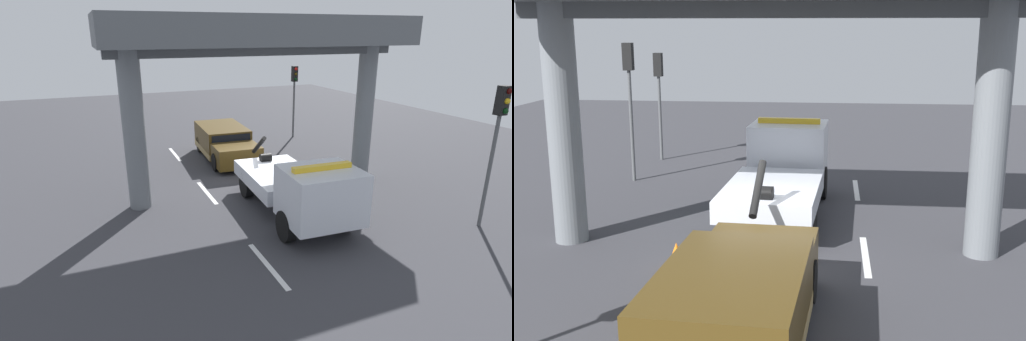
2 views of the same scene
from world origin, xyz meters
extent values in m
cube|color=#38383D|center=(0.00, 0.00, -0.05)|extent=(60.00, 40.00, 0.10)
cube|color=silver|center=(-6.00, -2.28, 0.00)|extent=(2.60, 0.16, 0.01)
cube|color=silver|center=(0.00, -2.28, 0.00)|extent=(2.60, 0.16, 0.01)
cube|color=silver|center=(6.00, -2.28, 0.00)|extent=(2.60, 0.16, 0.01)
cube|color=silver|center=(1.82, 0.06, 0.93)|extent=(3.97, 2.61, 0.55)
cube|color=silver|center=(5.14, -0.12, 1.48)|extent=(2.17, 2.41, 1.65)
cube|color=black|center=(5.76, -0.16, 1.84)|extent=(0.18, 2.21, 0.66)
cube|color=teal|center=(1.89, 1.27, 0.84)|extent=(3.64, 0.22, 0.20)
cylinder|color=black|center=(-0.37, 0.19, 1.66)|extent=(1.42, 0.26, 1.07)
cylinder|color=black|center=(0.44, 0.14, 1.32)|extent=(0.38, 0.47, 0.36)
cube|color=yellow|center=(5.14, -0.12, 2.38)|extent=(0.35, 1.93, 0.16)
cylinder|color=black|center=(5.00, 0.93, 0.50)|extent=(1.02, 0.38, 1.00)
cylinder|color=black|center=(4.89, -1.15, 0.50)|extent=(1.02, 0.38, 1.00)
cylinder|color=black|center=(1.11, 1.15, 0.50)|extent=(1.02, 0.38, 1.00)
cylinder|color=black|center=(1.00, -0.93, 0.50)|extent=(1.02, 0.38, 1.00)
cube|color=#4C3814|center=(-4.94, 0.04, 0.91)|extent=(3.57, 2.39, 1.35)
cube|color=#4C3814|center=(-2.35, -0.11, 0.71)|extent=(1.84, 2.21, 0.95)
cube|color=black|center=(-3.19, -0.06, 1.20)|extent=(0.17, 1.94, 0.59)
cube|color=#9E8451|center=(-4.94, 0.04, 0.41)|extent=(3.59, 2.41, 0.28)
cylinder|color=black|center=(-2.44, 0.86, 0.42)|extent=(0.85, 0.33, 0.84)
cylinder|color=black|center=(-2.55, -1.06, 0.42)|extent=(0.85, 0.33, 0.84)
cylinder|color=black|center=(-5.83, 1.05, 0.42)|extent=(0.85, 0.33, 0.84)
cylinder|color=black|center=(-5.94, -0.87, 0.42)|extent=(0.85, 0.33, 0.84)
cylinder|color=slate|center=(0.37, 4.95, 2.87)|extent=(0.79, 0.79, 5.74)
cylinder|color=slate|center=(0.37, -4.95, 2.87)|extent=(0.79, 0.79, 5.74)
cube|color=#5B5F63|center=(0.37, 0.00, 6.28)|extent=(3.60, 11.90, 1.08)
cube|color=#4A4E52|center=(0.37, 0.00, 5.56)|extent=(0.50, 11.50, 0.36)
cylinder|color=#515456|center=(-7.00, 5.36, 1.70)|extent=(0.12, 0.12, 3.40)
cube|color=black|center=(-7.00, 5.36, 3.85)|extent=(0.28, 0.32, 0.90)
sphere|color=red|center=(-6.84, 5.36, 4.15)|extent=(0.18, 0.18, 0.18)
sphere|color=#3A2D06|center=(-6.84, 5.36, 3.85)|extent=(0.18, 0.18, 0.18)
sphere|color=black|center=(-6.84, 5.36, 3.55)|extent=(0.18, 0.18, 0.18)
cylinder|color=#515456|center=(6.50, 5.36, 1.90)|extent=(0.12, 0.12, 3.79)
cube|color=black|center=(6.50, 5.36, 4.24)|extent=(0.28, 0.32, 0.90)
sphere|color=#360605|center=(6.66, 5.36, 4.54)|extent=(0.18, 0.18, 0.18)
sphere|color=gold|center=(6.66, 5.36, 4.24)|extent=(0.18, 0.18, 0.18)
sphere|color=black|center=(6.66, 5.36, 3.94)|extent=(0.18, 0.18, 0.18)
cone|color=orange|center=(-1.12, 1.91, 0.29)|extent=(0.44, 0.44, 0.58)
cube|color=black|center=(-1.12, 1.91, 0.01)|extent=(0.49, 0.49, 0.03)
camera|label=1|loc=(15.22, -6.55, 6.26)|focal=28.98mm
camera|label=2|loc=(-13.48, -1.43, 5.15)|focal=42.78mm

